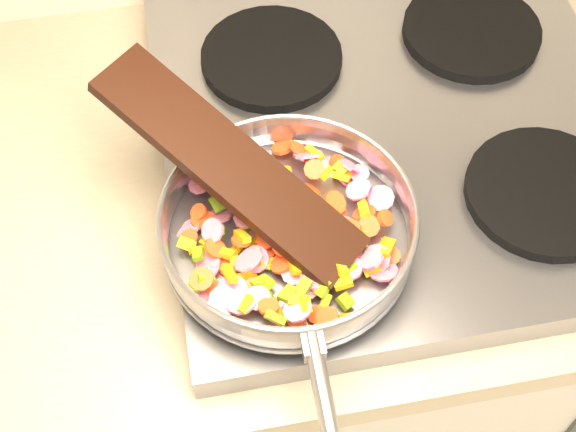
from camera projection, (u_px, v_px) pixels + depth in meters
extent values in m
cube|color=#939399|center=(397.00, 135.00, 1.03)|extent=(0.60, 0.60, 0.04)
cylinder|color=black|center=(314.00, 229.00, 0.92)|extent=(0.19, 0.19, 0.02)
cylinder|color=black|center=(545.00, 192.00, 0.95)|extent=(0.19, 0.19, 0.02)
cylinder|color=black|center=(272.00, 58.00, 1.07)|extent=(0.19, 0.19, 0.02)
cylinder|color=black|center=(471.00, 31.00, 1.10)|extent=(0.19, 0.19, 0.02)
cylinder|color=#9E9EA5|center=(288.00, 238.00, 0.90)|extent=(0.28, 0.28, 0.01)
torus|color=#9E9EA5|center=(288.00, 225.00, 0.88)|extent=(0.32, 0.32, 0.05)
torus|color=#9E9EA5|center=(288.00, 214.00, 0.86)|extent=(0.28, 0.28, 0.01)
cylinder|color=#9E9EA5|center=(329.00, 427.00, 0.73)|extent=(0.02, 0.19, 0.02)
cube|color=#9E9EA5|center=(313.00, 344.00, 0.78)|extent=(0.02, 0.03, 0.02)
cube|color=#719D17|center=(215.00, 231.00, 0.90)|extent=(0.02, 0.01, 0.01)
cylinder|color=#FF501F|center=(201.00, 279.00, 0.84)|extent=(0.04, 0.03, 0.01)
cube|color=yellow|center=(229.00, 274.00, 0.84)|extent=(0.02, 0.03, 0.02)
cylinder|color=#FF501F|center=(327.00, 319.00, 0.82)|extent=(0.04, 0.04, 0.02)
cube|color=yellow|center=(324.00, 263.00, 0.85)|extent=(0.01, 0.02, 0.01)
cylinder|color=#E4165C|center=(223.00, 301.00, 0.83)|extent=(0.04, 0.04, 0.02)
cylinder|color=#FF501F|center=(242.00, 240.00, 0.87)|extent=(0.03, 0.03, 0.01)
cylinder|color=#E4165C|center=(346.00, 176.00, 0.94)|extent=(0.03, 0.03, 0.02)
cube|color=yellow|center=(334.00, 280.00, 0.86)|extent=(0.02, 0.02, 0.01)
cylinder|color=#FF501F|center=(215.00, 248.00, 0.87)|extent=(0.03, 0.04, 0.02)
cube|color=yellow|center=(343.00, 172.00, 0.94)|extent=(0.03, 0.02, 0.01)
cylinder|color=#FF501F|center=(199.00, 212.00, 0.90)|extent=(0.03, 0.03, 0.02)
cylinder|color=#FF501F|center=(266.00, 251.00, 0.87)|extent=(0.03, 0.03, 0.01)
cylinder|color=#E4165C|center=(307.00, 285.00, 0.85)|extent=(0.05, 0.05, 0.02)
cube|color=yellow|center=(246.00, 276.00, 0.86)|extent=(0.02, 0.02, 0.02)
cylinder|color=#E4165C|center=(359.00, 190.00, 0.91)|extent=(0.04, 0.04, 0.02)
cube|color=#719D17|center=(270.00, 303.00, 0.84)|extent=(0.02, 0.02, 0.02)
cube|color=#719D17|center=(373.00, 254.00, 0.87)|extent=(0.02, 0.02, 0.01)
cylinder|color=#FF501F|center=(202.00, 220.00, 0.90)|extent=(0.03, 0.03, 0.01)
cube|color=yellow|center=(268.00, 252.00, 0.88)|extent=(0.02, 0.02, 0.02)
cube|color=yellow|center=(199.00, 250.00, 0.88)|extent=(0.02, 0.01, 0.02)
cylinder|color=#E4165C|center=(188.00, 230.00, 0.90)|extent=(0.04, 0.04, 0.02)
cube|color=#719D17|center=(363.00, 229.00, 0.89)|extent=(0.01, 0.02, 0.02)
cube|color=yellow|center=(323.00, 240.00, 0.87)|extent=(0.02, 0.02, 0.01)
cube|color=yellow|center=(258.00, 234.00, 0.89)|extent=(0.02, 0.03, 0.02)
cylinder|color=#FF501F|center=(319.00, 231.00, 0.88)|extent=(0.03, 0.04, 0.02)
cube|color=yellow|center=(274.00, 220.00, 0.88)|extent=(0.02, 0.02, 0.02)
cylinder|color=#E4165C|center=(248.00, 259.00, 0.85)|extent=(0.04, 0.05, 0.03)
cube|color=#719D17|center=(206.00, 278.00, 0.84)|extent=(0.02, 0.01, 0.02)
cube|color=#719D17|center=(346.00, 301.00, 0.84)|extent=(0.02, 0.02, 0.01)
cylinder|color=#E4165C|center=(295.00, 272.00, 0.86)|extent=(0.04, 0.04, 0.01)
cylinder|color=#E4165C|center=(383.00, 271.00, 0.86)|extent=(0.04, 0.04, 0.01)
cube|color=yellow|center=(324.00, 305.00, 0.84)|extent=(0.02, 0.03, 0.02)
cube|color=#719D17|center=(333.00, 261.00, 0.87)|extent=(0.02, 0.02, 0.01)
cylinder|color=#E4165C|center=(241.00, 301.00, 0.83)|extent=(0.05, 0.05, 0.01)
cylinder|color=#FF501F|center=(279.00, 246.00, 0.88)|extent=(0.04, 0.04, 0.01)
cube|color=#719D17|center=(283.00, 232.00, 0.88)|extent=(0.02, 0.02, 0.01)
cylinder|color=#FF501F|center=(313.00, 159.00, 0.95)|extent=(0.03, 0.03, 0.01)
cube|color=#719D17|center=(242.00, 236.00, 0.88)|extent=(0.02, 0.02, 0.02)
cylinder|color=#FF501F|center=(281.00, 263.00, 0.86)|extent=(0.03, 0.03, 0.02)
cube|color=yellow|center=(278.00, 180.00, 0.93)|extent=(0.02, 0.02, 0.01)
cube|color=#719D17|center=(196.00, 285.00, 0.85)|extent=(0.02, 0.02, 0.01)
cylinder|color=#FF501F|center=(283.00, 147.00, 0.96)|extent=(0.04, 0.04, 0.02)
cylinder|color=#E4165C|center=(342.00, 223.00, 0.88)|extent=(0.04, 0.04, 0.02)
cylinder|color=#E4165C|center=(232.00, 291.00, 0.85)|extent=(0.05, 0.04, 0.02)
cube|color=yellow|center=(224.00, 253.00, 0.87)|extent=(0.02, 0.02, 0.01)
cube|color=#719D17|center=(382.00, 248.00, 0.87)|extent=(0.02, 0.02, 0.02)
cylinder|color=#FF501F|center=(370.00, 201.00, 0.92)|extent=(0.03, 0.03, 0.01)
cube|color=yellow|center=(300.00, 204.00, 0.91)|extent=(0.03, 0.03, 0.01)
cube|color=#719D17|center=(305.00, 256.00, 0.86)|extent=(0.02, 0.02, 0.01)
cylinder|color=#FF501F|center=(217.00, 291.00, 0.85)|extent=(0.03, 0.03, 0.02)
cylinder|color=#FF501F|center=(296.00, 318.00, 0.83)|extent=(0.03, 0.02, 0.02)
cube|color=yellow|center=(292.00, 193.00, 0.92)|extent=(0.03, 0.01, 0.01)
cube|color=yellow|center=(306.00, 305.00, 0.82)|extent=(0.01, 0.02, 0.01)
cube|color=yellow|center=(341.00, 177.00, 0.93)|extent=(0.02, 0.02, 0.01)
cylinder|color=#FF501F|center=(266.00, 238.00, 0.87)|extent=(0.02, 0.03, 0.02)
cube|color=yellow|center=(255.00, 247.00, 0.88)|extent=(0.02, 0.01, 0.01)
cube|color=yellow|center=(234.00, 251.00, 0.88)|extent=(0.02, 0.02, 0.01)
cube|color=yellow|center=(240.00, 305.00, 0.84)|extent=(0.02, 0.02, 0.01)
cube|color=#719D17|center=(198.00, 254.00, 0.86)|extent=(0.01, 0.02, 0.01)
cube|color=yellow|center=(341.00, 268.00, 0.84)|extent=(0.02, 0.02, 0.02)
cylinder|color=#E4165C|center=(261.00, 240.00, 0.89)|extent=(0.04, 0.04, 0.02)
cylinder|color=#E4165C|center=(377.00, 259.00, 0.86)|extent=(0.03, 0.04, 0.03)
cube|color=yellow|center=(275.00, 318.00, 0.81)|extent=(0.02, 0.02, 0.01)
cube|color=#719D17|center=(217.00, 204.00, 0.90)|extent=(0.02, 0.02, 0.01)
cylinder|color=#E4165C|center=(301.00, 198.00, 0.92)|extent=(0.03, 0.03, 0.02)
cube|color=yellow|center=(207.00, 244.00, 0.88)|extent=(0.02, 0.02, 0.01)
cylinder|color=#FF501F|center=(264.00, 201.00, 0.91)|extent=(0.03, 0.03, 0.02)
cube|color=yellow|center=(314.00, 153.00, 0.93)|extent=(0.02, 0.03, 0.01)
cylinder|color=#FF501F|center=(337.00, 164.00, 0.95)|extent=(0.03, 0.03, 0.02)
cube|color=yellow|center=(345.00, 265.00, 0.85)|extent=(0.01, 0.03, 0.02)
cube|color=yellow|center=(247.00, 180.00, 0.93)|extent=(0.01, 0.03, 0.02)
cube|color=#719D17|center=(303.00, 288.00, 0.83)|extent=(0.02, 0.02, 0.02)
cylinder|color=#E4165C|center=(249.00, 225.00, 0.89)|extent=(0.03, 0.03, 0.01)
cube|color=#719D17|center=(265.00, 287.00, 0.85)|extent=(0.03, 0.03, 0.02)
cylinder|color=#E4165C|center=(258.00, 298.00, 0.83)|extent=(0.03, 0.03, 0.01)
cylinder|color=#E4165C|center=(371.00, 260.00, 0.85)|extent=(0.03, 0.03, 0.02)
cylinder|color=#FF501F|center=(218.00, 190.00, 0.91)|extent=(0.03, 0.03, 0.01)
cube|color=#719D17|center=(322.00, 267.00, 0.86)|extent=(0.02, 0.02, 0.01)
cylinder|color=#FF501F|center=(297.00, 148.00, 0.94)|extent=(0.03, 0.03, 0.02)
cylinder|color=#FF501F|center=(385.00, 218.00, 0.89)|extent=(0.02, 0.03, 0.02)
cube|color=#719D17|center=(336.00, 208.00, 0.90)|extent=(0.02, 0.02, 0.01)
cube|color=#719D17|center=(227.00, 180.00, 0.93)|extent=(0.02, 0.02, 0.01)
cube|color=#719D17|center=(186.00, 244.00, 0.87)|extent=(0.02, 0.02, 0.02)
cube|color=#719D17|center=(221.00, 159.00, 0.93)|extent=(0.02, 0.02, 0.01)
cube|color=yellow|center=(364.00, 209.00, 0.89)|extent=(0.01, 0.02, 0.01)
cube|color=#719D17|center=(206.00, 171.00, 0.92)|extent=(0.03, 0.02, 0.02)
cylinder|color=#FF501F|center=(216.00, 177.00, 0.93)|extent=(0.03, 0.03, 0.02)
cube|color=yellow|center=(386.00, 246.00, 0.88)|extent=(0.02, 0.02, 0.01)
cylinder|color=#FF501F|center=(281.00, 248.00, 0.86)|extent=(0.02, 0.02, 0.02)
cylinder|color=#FF501F|center=(311.00, 281.00, 0.86)|extent=(0.03, 0.03, 0.02)
cube|color=#719D17|center=(216.00, 174.00, 0.93)|extent=(0.02, 0.02, 0.01)
cylinder|color=#E4165C|center=(350.00, 166.00, 0.93)|extent=(0.03, 0.03, 0.02)
cube|color=#719D17|center=(260.00, 281.00, 0.85)|extent=(0.02, 0.02, 0.01)
cube|color=#719D17|center=(267.00, 261.00, 0.87)|extent=(0.02, 0.02, 0.01)
cube|color=#719D17|center=(267.00, 303.00, 0.84)|extent=(0.02, 0.02, 0.02)
cube|color=yellow|center=(261.00, 213.00, 0.89)|extent=(0.02, 0.02, 0.02)
cylinder|color=#E4165C|center=(201.00, 294.00, 0.85)|extent=(0.03, 0.03, 0.01)
cylinder|color=#FF501F|center=(239.00, 190.00, 0.91)|extent=(0.03, 0.04, 0.03)
cylinder|color=#FF501F|center=(337.00, 215.00, 0.91)|extent=(0.03, 0.03, 0.01)
cube|color=#719D17|center=(297.00, 300.00, 0.83)|extent=(0.02, 0.02, 0.01)
cube|color=#719D17|center=(219.00, 197.00, 0.92)|extent=(0.02, 0.02, 0.02)
cylinder|color=#E4165C|center=(308.00, 154.00, 0.94)|extent=(0.04, 0.03, 0.03)
cylinder|color=#E4165C|center=(265.00, 170.00, 0.92)|extent=(0.04, 0.03, 0.03)
cylinder|color=#FF501F|center=(242.00, 186.00, 0.93)|extent=(0.02, 0.02, 0.02)
cylinder|color=#FF501F|center=(310.00, 191.00, 0.92)|extent=(0.03, 0.03, 0.02)
cube|color=#719D17|center=(276.00, 208.00, 0.91)|extent=(0.02, 0.02, 0.02)
cylinder|color=#E4165C|center=(231.00, 178.00, 0.93)|extent=(0.04, 0.04, 0.01)
cube|color=#719D17|center=(316.00, 237.00, 0.89)|extent=(0.03, 0.02, 0.02)
cube|color=yellow|center=(327.00, 173.00, 0.92)|extent=(0.02, 0.02, 0.02)
cylinder|color=#FF501F|center=(291.00, 201.00, 0.91)|extent=(0.03, 0.04, 0.02)
cylinder|color=#FF501F|center=(321.00, 210.00, 0.91)|extent=(0.03, 0.03, 0.01)
cylinder|color=#FF501F|center=(229.00, 264.00, 0.87)|extent=(0.04, 0.04, 0.02)
cylinder|color=#FF501F|center=(365.00, 214.00, 0.90)|extent=(0.04, 0.03, 0.02)
cylinder|color=#E4165C|center=(248.00, 217.00, 0.89)|extent=(0.04, 0.04, 0.02)
cylinder|color=#FF501F|center=(298.00, 246.00, 0.86)|extent=(0.02, 0.02, 0.02)
cube|color=yellow|center=(257.00, 164.00, 0.94)|extent=(0.01, 0.03, 0.02)
cylinder|color=#E4165C|center=(278.00, 169.00, 0.93)|extent=(0.04, 0.03, 0.03)
cube|color=#719D17|center=(218.00, 165.00, 0.93)|extent=(0.02, 0.02, 0.01)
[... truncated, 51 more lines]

